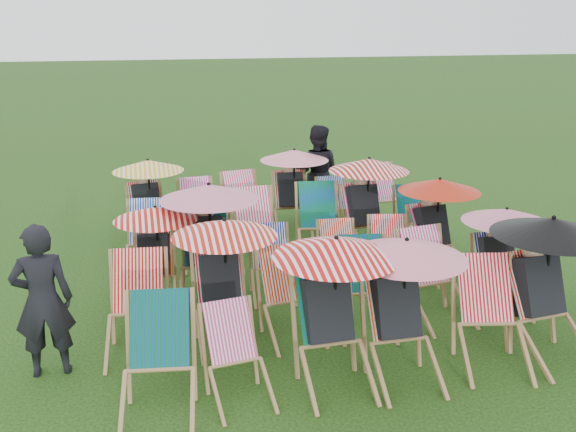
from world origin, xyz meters
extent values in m
plane|color=black|center=(0.00, 0.00, 0.00)|extent=(100.00, 100.00, 0.00)
cube|color=#096027|center=(-1.91, -2.03, 0.70)|extent=(0.57, 0.46, 0.62)
cube|color=#E12D7E|center=(-1.27, -1.99, 0.58)|extent=(0.48, 0.38, 0.52)
cube|color=#096423|center=(-0.33, -1.93, 0.69)|extent=(0.53, 0.40, 0.62)
cube|color=black|center=(-0.33, -1.99, 0.69)|extent=(0.45, 0.46, 0.65)
sphere|color=tan|center=(-0.34, -1.88, 1.03)|extent=(0.23, 0.23, 0.23)
cylinder|color=black|center=(-0.27, -2.03, 0.98)|extent=(0.03, 0.03, 0.76)
cone|color=red|center=(-0.27, -2.03, 1.33)|extent=(1.20, 1.20, 0.18)
cube|color=red|center=(0.34, -2.00, 0.67)|extent=(0.51, 0.37, 0.60)
cube|color=black|center=(0.34, -2.05, 0.67)|extent=(0.42, 0.44, 0.63)
sphere|color=tan|center=(0.34, -1.94, 1.00)|extent=(0.22, 0.22, 0.22)
cylinder|color=black|center=(0.41, -2.09, 0.95)|extent=(0.03, 0.03, 0.74)
cone|color=pink|center=(0.41, -2.09, 1.28)|extent=(1.16, 1.16, 0.18)
cube|color=red|center=(1.38, -1.91, 0.71)|extent=(0.60, 0.49, 0.64)
cube|color=red|center=(1.94, -1.91, 0.71)|extent=(0.57, 0.45, 0.63)
cube|color=black|center=(1.95, -1.96, 0.70)|extent=(0.49, 0.51, 0.66)
sphere|color=tan|center=(1.94, -1.85, 1.05)|extent=(0.23, 0.23, 0.23)
cylinder|color=black|center=(2.02, -2.00, 1.00)|extent=(0.03, 0.03, 0.78)
cone|color=black|center=(2.02, -2.00, 1.35)|extent=(1.22, 1.22, 0.19)
cube|color=red|center=(-2.08, -0.84, 0.69)|extent=(0.56, 0.44, 0.62)
cube|color=red|center=(-1.22, -0.88, 0.65)|extent=(0.49, 0.37, 0.58)
cube|color=black|center=(-1.22, -0.93, 0.65)|extent=(0.41, 0.43, 0.61)
sphere|color=tan|center=(-1.22, -0.82, 0.97)|extent=(0.21, 0.21, 0.21)
cylinder|color=black|center=(-1.16, -0.97, 0.92)|extent=(0.03, 0.03, 0.71)
cone|color=red|center=(-1.16, -0.97, 1.25)|extent=(1.12, 1.12, 0.17)
cube|color=red|center=(-0.51, -0.88, 0.64)|extent=(0.52, 0.40, 0.58)
cube|color=#0A6A2C|center=(0.42, -0.89, 0.67)|extent=(0.56, 0.45, 0.60)
cube|color=#CB2874|center=(1.22, -0.83, 0.69)|extent=(0.56, 0.45, 0.62)
cube|color=#06188F|center=(2.13, -0.85, 0.60)|extent=(0.48, 0.38, 0.54)
cube|color=black|center=(2.12, -0.90, 0.60)|extent=(0.42, 0.43, 0.56)
sphere|color=tan|center=(2.13, -0.81, 0.89)|extent=(0.20, 0.20, 0.20)
cylinder|color=black|center=(2.17, -0.94, 0.84)|extent=(0.03, 0.03, 0.66)
cone|color=#DD718C|center=(2.17, -0.94, 1.14)|extent=(1.03, 1.03, 0.16)
cube|color=red|center=(-1.88, 0.26, 0.58)|extent=(0.48, 0.38, 0.52)
cube|color=black|center=(-1.88, 0.22, 0.58)|extent=(0.41, 0.42, 0.55)
sphere|color=tan|center=(-1.87, 0.31, 0.87)|extent=(0.19, 0.19, 0.19)
cylinder|color=black|center=(-1.83, 0.17, 0.83)|extent=(0.03, 0.03, 0.64)
cone|color=red|center=(-1.83, 0.17, 1.12)|extent=(1.01, 1.01, 0.16)
cube|color=#0A6A26|center=(-1.23, 0.30, 0.70)|extent=(0.58, 0.47, 0.63)
cube|color=black|center=(-1.24, 0.25, 0.70)|extent=(0.51, 0.52, 0.66)
sphere|color=tan|center=(-1.22, 0.36, 1.04)|extent=(0.23, 0.23, 0.23)
cylinder|color=black|center=(-1.18, 0.19, 0.99)|extent=(0.03, 0.03, 0.77)
cone|color=pink|center=(-1.18, 0.19, 1.34)|extent=(1.21, 1.21, 0.19)
cube|color=#06118C|center=(-0.44, 0.20, 0.58)|extent=(0.47, 0.36, 0.52)
cube|color=red|center=(0.48, 0.25, 0.57)|extent=(0.45, 0.35, 0.51)
cube|color=red|center=(1.18, 0.20, 0.59)|extent=(0.50, 0.41, 0.53)
cube|color=#F23066|center=(1.84, 0.35, 0.64)|extent=(0.53, 0.43, 0.57)
cube|color=black|center=(1.85, 0.31, 0.64)|extent=(0.46, 0.48, 0.60)
sphere|color=tan|center=(1.83, 0.40, 0.95)|extent=(0.21, 0.21, 0.21)
cylinder|color=black|center=(1.91, 0.28, 0.90)|extent=(0.03, 0.03, 0.70)
cone|color=#B31E0A|center=(1.91, 0.28, 1.22)|extent=(1.10, 1.10, 0.17)
cube|color=#082EB1|center=(-1.92, 1.39, 0.65)|extent=(0.53, 0.42, 0.59)
cube|color=#0A6D43|center=(-1.14, 1.50, 0.64)|extent=(0.51, 0.39, 0.57)
cube|color=#CF2958|center=(-0.41, 1.46, 0.69)|extent=(0.53, 0.40, 0.62)
cube|color=#0A6A26|center=(0.55, 1.44, 0.71)|extent=(0.58, 0.46, 0.64)
cube|color=#D92B5C|center=(1.22, 1.41, 0.68)|extent=(0.53, 0.41, 0.61)
cube|color=black|center=(1.23, 1.35, 0.68)|extent=(0.45, 0.47, 0.64)
sphere|color=tan|center=(1.22, 1.46, 1.02)|extent=(0.23, 0.23, 0.23)
cylinder|color=black|center=(1.29, 1.31, 0.97)|extent=(0.03, 0.03, 0.75)
cone|color=#B31209|center=(1.29, 1.31, 1.31)|extent=(1.18, 1.18, 0.18)
cube|color=#0B7635|center=(2.08, 1.48, 0.61)|extent=(0.50, 0.40, 0.55)
cube|color=red|center=(-1.93, 2.56, 0.63)|extent=(0.52, 0.42, 0.56)
cube|color=black|center=(-1.92, 2.51, 0.63)|extent=(0.45, 0.46, 0.59)
sphere|color=tan|center=(-1.93, 2.61, 0.94)|extent=(0.21, 0.21, 0.21)
cylinder|color=black|center=(-1.85, 2.48, 0.89)|extent=(0.03, 0.03, 0.69)
cone|color=#FFB40D|center=(-1.85, 2.48, 1.20)|extent=(1.09, 1.09, 0.17)
cube|color=#F731AB|center=(-1.13, 2.58, 0.64)|extent=(0.49, 0.37, 0.57)
cube|color=#FF3374|center=(-0.40, 2.65, 0.68)|extent=(0.56, 0.45, 0.61)
cube|color=#F00A08|center=(0.43, 2.67, 0.65)|extent=(0.52, 0.40, 0.58)
cube|color=black|center=(0.42, 2.62, 0.64)|extent=(0.44, 0.45, 0.61)
sphere|color=tan|center=(0.43, 2.72, 0.96)|extent=(0.21, 0.21, 0.21)
cylinder|color=black|center=(0.48, 2.58, 0.91)|extent=(0.03, 0.03, 0.71)
cone|color=pink|center=(0.48, 2.58, 1.24)|extent=(1.11, 1.11, 0.17)
cube|color=#0826A7|center=(1.11, 2.51, 0.58)|extent=(0.44, 0.32, 0.52)
cube|color=#D1297D|center=(1.99, 2.63, 0.68)|extent=(0.55, 0.42, 0.61)
imported|color=black|center=(-2.97, -1.34, 0.77)|extent=(0.59, 0.41, 1.55)
imported|color=black|center=(0.99, 3.04, 0.82)|extent=(0.98, 0.89, 1.63)
camera|label=1|loc=(-1.99, -7.34, 3.35)|focal=40.00mm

